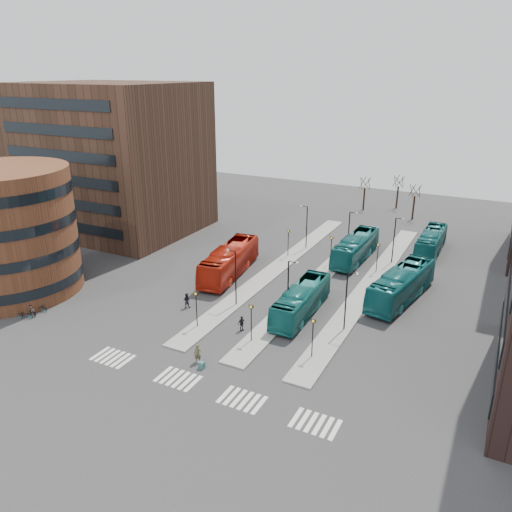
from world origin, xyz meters
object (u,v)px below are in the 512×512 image
at_px(teal_bus_c, 402,285).
at_px(bicycle_far, 40,307).
at_px(traveller, 198,354).
at_px(commuter_c, 295,327).
at_px(teal_bus_b, 356,248).
at_px(commuter_a, 187,300).
at_px(suitcase, 202,365).
at_px(bicycle_mid, 32,310).
at_px(teal_bus_a, 301,300).
at_px(bicycle_near, 25,315).
at_px(commuter_b, 242,323).
at_px(red_bus, 230,261).
at_px(teal_bus_d, 431,242).

height_order(teal_bus_c, bicycle_far, teal_bus_c).
relative_size(traveller, commuter_c, 1.09).
bearing_deg(teal_bus_c, teal_bus_b, 139.76).
xyz_separation_m(commuter_a, commuter_c, (12.54, -0.15, -0.02)).
distance_m(suitcase, bicycle_mid, 20.90).
xyz_separation_m(teal_bus_a, bicycle_near, (-24.57, -13.74, -1.13)).
xyz_separation_m(commuter_b, bicycle_far, (-20.77, -6.05, -0.31)).
bearing_deg(teal_bus_a, traveller, -110.92).
distance_m(commuter_a, commuter_c, 12.54).
bearing_deg(red_bus, suitcase, -74.47).
bearing_deg(commuter_a, teal_bus_b, -132.92).
bearing_deg(commuter_c, suitcase, 11.33).
relative_size(red_bus, teal_bus_d, 1.15).
xyz_separation_m(red_bus, bicycle_near, (-12.71, -19.57, -1.38)).
bearing_deg(teal_bus_b, teal_bus_d, 42.79).
xyz_separation_m(suitcase, commuter_b, (-0.13, 7.27, 0.46)).
distance_m(suitcase, teal_bus_c, 24.56).
height_order(suitcase, commuter_c, commuter_c).
distance_m(teal_bus_a, traveller, 13.26).
distance_m(teal_bus_d, commuter_a, 35.59).
distance_m(teal_bus_c, traveller, 24.40).
distance_m(teal_bus_d, bicycle_mid, 50.62).
height_order(suitcase, bicycle_far, bicycle_far).
relative_size(teal_bus_a, commuter_c, 7.03).
height_order(suitcase, teal_bus_a, teal_bus_a).
bearing_deg(bicycle_far, teal_bus_c, -65.06).
bearing_deg(teal_bus_b, commuter_b, -98.35).
bearing_deg(teal_bus_b, suitcase, -95.81).
bearing_deg(bicycle_mid, suitcase, -73.12).
xyz_separation_m(commuter_b, bicycle_near, (-20.77, -7.91, -0.33)).
bearing_deg(bicycle_near, commuter_a, -73.53).
bearing_deg(bicycle_mid, bicycle_near, -162.48).
bearing_deg(commuter_a, bicycle_far, 15.82).
bearing_deg(teal_bus_a, teal_bus_b, 87.54).
bearing_deg(commuter_b, bicycle_mid, 133.08).
xyz_separation_m(teal_bus_c, bicycle_mid, (-32.94, -21.11, -1.27)).
bearing_deg(suitcase, teal_bus_b, 79.50).
bearing_deg(bicycle_mid, teal_bus_c, -39.82).
height_order(traveller, commuter_a, traveller).
bearing_deg(bicycle_far, teal_bus_a, -70.69).
relative_size(teal_bus_d, commuter_b, 7.39).
bearing_deg(commuter_a, suitcase, 115.92).
height_order(commuter_a, commuter_c, commuter_a).
xyz_separation_m(teal_bus_d, bicycle_mid, (-33.35, -38.07, -1.06)).
xyz_separation_m(teal_bus_c, teal_bus_d, (0.41, 16.96, -0.20)).
distance_m(teal_bus_b, commuter_a, 24.92).
bearing_deg(teal_bus_d, commuter_c, -104.32).
height_order(suitcase, traveller, traveller).
bearing_deg(teal_bus_b, commuter_c, -86.36).
bearing_deg(bicycle_near, commuter_b, -88.87).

